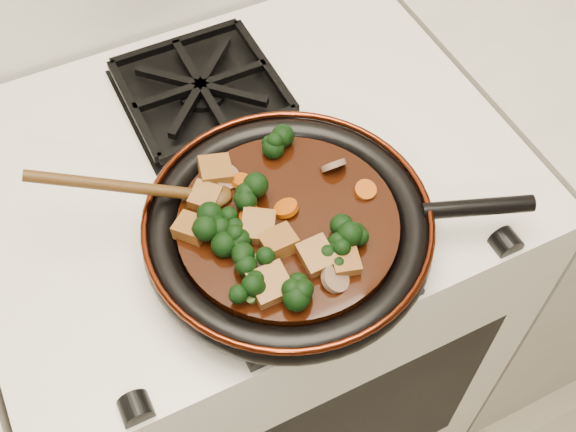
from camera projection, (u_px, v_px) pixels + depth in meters
name	position (u px, v px, depth m)	size (l,w,h in m)	color
stove	(253.00, 311.00, 1.38)	(0.76, 0.60, 0.90)	silver
burner_grate_front	(283.00, 229.00, 0.93)	(0.23, 0.23, 0.03)	black
burner_grate_back	(201.00, 90.00, 1.07)	(0.23, 0.23, 0.03)	black
skillet	(290.00, 228.00, 0.89)	(0.47, 0.36, 0.05)	black
braising_sauce	(288.00, 226.00, 0.89)	(0.27, 0.27, 0.02)	black
tofu_cube_0	(344.00, 261.00, 0.84)	(0.04, 0.03, 0.02)	brown
tofu_cube_1	(216.00, 172.00, 0.91)	(0.04, 0.04, 0.02)	brown
tofu_cube_2	(191.00, 228.00, 0.87)	(0.04, 0.03, 0.02)	brown
tofu_cube_3	(317.00, 257.00, 0.84)	(0.04, 0.04, 0.02)	brown
tofu_cube_4	(270.00, 286.00, 0.82)	(0.04, 0.04, 0.02)	brown
tofu_cube_5	(258.00, 227.00, 0.87)	(0.04, 0.04, 0.02)	brown
tofu_cube_6	(279.00, 243.00, 0.85)	(0.04, 0.03, 0.02)	brown
tofu_cube_7	(205.00, 198.00, 0.89)	(0.04, 0.03, 0.02)	brown
broccoli_floret_0	(252.00, 198.00, 0.89)	(0.06, 0.06, 0.05)	black
broccoli_floret_1	(252.00, 296.00, 0.81)	(0.05, 0.05, 0.05)	black
broccoli_floret_2	(228.00, 244.00, 0.85)	(0.06, 0.06, 0.05)	black
broccoli_floret_3	(293.00, 288.00, 0.81)	(0.06, 0.06, 0.06)	black
broccoli_floret_4	(278.00, 144.00, 0.94)	(0.06, 0.06, 0.05)	black
broccoli_floret_5	(208.00, 225.00, 0.87)	(0.06, 0.06, 0.05)	black
broccoli_floret_6	(350.00, 232.00, 0.86)	(0.06, 0.06, 0.05)	black
broccoli_floret_7	(251.00, 258.00, 0.83)	(0.06, 0.06, 0.06)	black
broccoli_floret_8	(338.00, 257.00, 0.84)	(0.06, 0.06, 0.05)	black
broccoli_floret_9	(228.00, 223.00, 0.87)	(0.05, 0.05, 0.05)	black
carrot_coin_0	(286.00, 208.00, 0.89)	(0.03, 0.03, 0.01)	#A23F04
carrot_coin_1	(250.00, 215.00, 0.88)	(0.03, 0.03, 0.01)	#A23F04
carrot_coin_2	(242.00, 181.00, 0.91)	(0.03, 0.03, 0.01)	#A23F04
carrot_coin_3	(365.00, 190.00, 0.90)	(0.03, 0.03, 0.01)	#A23F04
mushroom_slice_0	(335.00, 279.00, 0.83)	(0.03, 0.03, 0.01)	brown
mushroom_slice_1	(333.00, 165.00, 0.92)	(0.03, 0.03, 0.01)	brown
mushroom_slice_2	(226.00, 177.00, 0.91)	(0.04, 0.04, 0.01)	brown
wooden_spoon	(161.00, 191.00, 0.88)	(0.14, 0.08, 0.22)	#43280E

